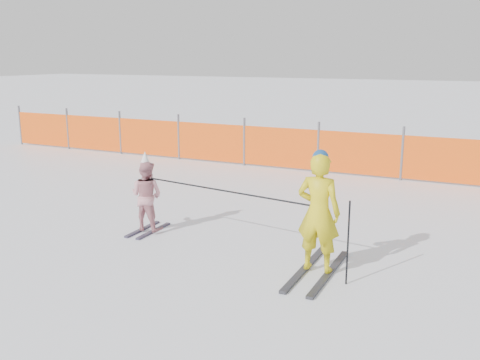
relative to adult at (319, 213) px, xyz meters
name	(u,v)px	position (x,y,z in m)	size (l,w,h in m)	color
ground	(225,254)	(-1.41, 0.08, -0.82)	(120.00, 120.00, 0.00)	white
adult	(319,213)	(0.00, 0.00, 0.00)	(0.58, 1.67, 1.66)	black
child	(147,195)	(-3.03, 0.47, -0.21)	(0.56, 0.90, 1.33)	black
ski_poles	(254,204)	(-0.97, 0.11, -0.02)	(3.37, 0.67, 1.09)	black
safety_fence	(255,145)	(-3.59, 6.05, -0.26)	(16.67, 0.06, 1.25)	#595960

